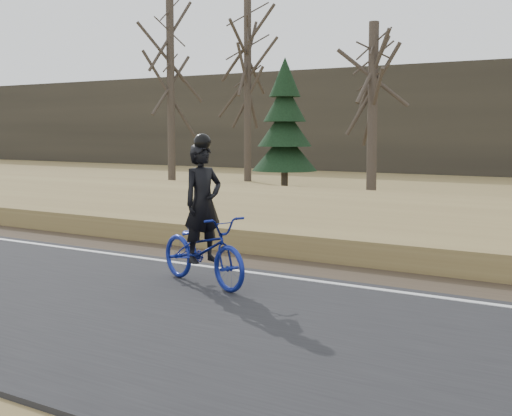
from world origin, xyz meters
The scene contains 12 objects.
ground centered at (0.00, 0.00, 0.00)m, with size 120.00×120.00×0.00m, color #95824B.
road centered at (0.00, -2.50, 0.03)m, with size 120.00×6.00×0.06m, color black.
edge_line centered at (0.00, 0.20, 0.07)m, with size 120.00×0.12×0.01m, color silver.
shoulder centered at (0.00, 1.20, 0.02)m, with size 120.00×1.60×0.04m, color #473A2B.
embankment centered at (0.00, 4.20, 0.22)m, with size 120.00×5.00×0.44m, color #95824B.
ballast centered at (0.00, 8.00, 0.23)m, with size 120.00×3.00×0.45m, color slate.
railroad centered at (0.00, 8.00, 0.53)m, with size 120.00×2.40×0.29m.
cyclist centered at (1.50, -0.95, 0.78)m, with size 2.16×1.28×2.29m.
bare_tree_far_left centered at (-13.18, 15.60, 4.20)m, with size 0.36×0.36×8.39m, color #483E35.
bare_tree_left centered at (-10.92, 18.45, 4.24)m, with size 0.36×0.36×8.48m, color #483E35.
bare_tree_near_left centered at (-2.57, 14.06, 3.09)m, with size 0.36×0.36×6.18m, color #483E35.
conifer centered at (-6.69, 14.86, 2.49)m, with size 2.60×2.60×5.26m.
Camera 1 is at (8.07, -9.37, 2.40)m, focal length 50.00 mm.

